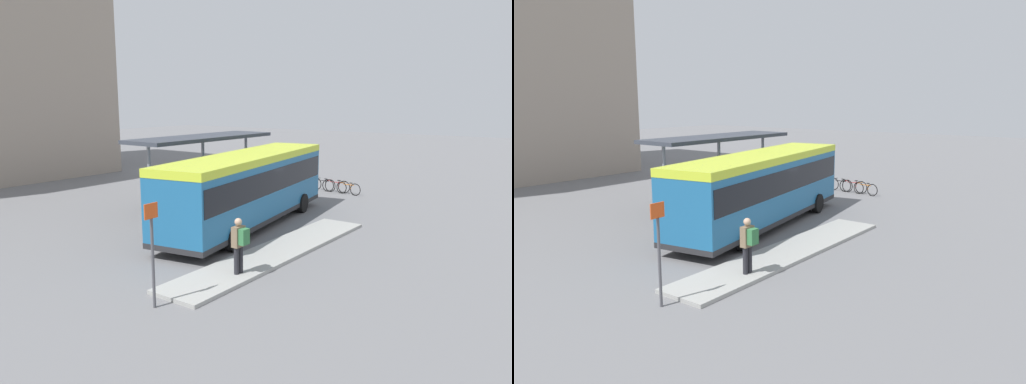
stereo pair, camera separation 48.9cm
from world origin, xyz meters
The scene contains 9 objects.
ground_plane centered at (0.00, 0.00, 0.00)m, with size 120.00×120.00×0.00m, color slate.
curb_island centered at (-2.57, -3.15, 0.06)m, with size 10.46×1.80×0.12m.
city_bus centered at (0.01, 0.00, 1.82)m, with size 11.41×4.25×3.11m.
pedestrian_waiting centered at (-5.20, -3.53, 1.12)m, with size 0.43×0.45×1.74m.
bicycle_orange centered at (9.07, -0.37, 0.36)m, with size 0.48×1.62×0.71m.
bicycle_red centered at (9.25, 0.50, 0.37)m, with size 0.48×1.73×0.75m.
bicycle_black centered at (9.31, 1.38, 0.38)m, with size 0.48×1.74×0.75m.
station_shelter centered at (2.31, 4.61, 3.33)m, with size 8.61×2.52×3.53m.
platform_sign centered at (-8.30, -3.10, 1.56)m, with size 0.44×0.08×2.80m.
Camera 1 is at (-16.72, -12.44, 5.39)m, focal length 35.00 mm.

